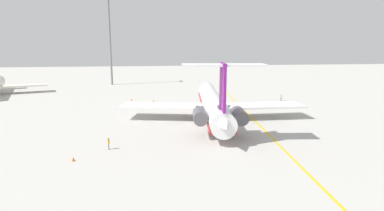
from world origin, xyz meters
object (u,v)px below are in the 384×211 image
(main_jetliner, at_px, (213,104))
(safety_cone_nose, at_px, (154,101))
(safety_cone_wingtip, at_px, (73,159))
(ground_crew_near_nose, at_px, (109,142))
(ground_crew_near_tail, at_px, (281,97))
(safety_cone_tail, at_px, (132,100))
(light_mast, at_px, (110,38))

(main_jetliner, height_order, safety_cone_nose, main_jetliner)
(safety_cone_nose, bearing_deg, safety_cone_wingtip, 165.36)
(main_jetliner, bearing_deg, ground_crew_near_nose, 136.16)
(ground_crew_near_tail, distance_m, safety_cone_nose, 32.13)
(main_jetliner, height_order, ground_crew_near_tail, main_jetliner)
(main_jetliner, distance_m, safety_cone_tail, 28.65)
(main_jetliner, relative_size, ground_crew_near_nose, 24.33)
(ground_crew_near_nose, distance_m, light_mast, 73.25)
(ground_crew_near_nose, distance_m, ground_crew_near_tail, 50.52)
(ground_crew_near_tail, height_order, light_mast, light_mast)
(ground_crew_near_tail, bearing_deg, main_jetliner, -135.94)
(main_jetliner, bearing_deg, light_mast, 29.97)
(ground_crew_near_nose, xyz_separation_m, safety_cone_wingtip, (-3.97, 3.80, -0.77))
(main_jetliner, xyz_separation_m, safety_cone_nose, (20.83, 10.96, -2.91))
(safety_cone_wingtip, relative_size, light_mast, 0.02)
(main_jetliner, height_order, safety_cone_wingtip, main_jetliner)
(safety_cone_nose, bearing_deg, ground_crew_near_nose, 169.62)
(ground_crew_near_tail, relative_size, safety_cone_wingtip, 3.20)
(main_jetliner, relative_size, safety_cone_nose, 72.90)
(safety_cone_nose, bearing_deg, ground_crew_near_tail, -95.07)
(ground_crew_near_tail, height_order, safety_cone_tail, ground_crew_near_tail)
(safety_cone_nose, xyz_separation_m, safety_cone_tail, (2.42, 5.52, 0.00))
(safety_cone_wingtip, distance_m, light_mast, 76.98)
(safety_cone_wingtip, bearing_deg, safety_cone_nose, -14.64)
(safety_cone_nose, height_order, safety_cone_wingtip, same)
(ground_crew_near_nose, bearing_deg, ground_crew_near_tail, 32.46)
(ground_crew_near_nose, xyz_separation_m, ground_crew_near_tail, (32.70, -38.51, 0.07))
(ground_crew_near_nose, relative_size, safety_cone_nose, 3.00)
(light_mast, bearing_deg, safety_cone_nose, -158.46)
(ground_crew_near_tail, xyz_separation_m, light_mast, (38.59, 46.10, 14.91))
(ground_crew_near_tail, xyz_separation_m, safety_cone_wingtip, (-36.67, 42.31, -0.84))
(ground_crew_near_tail, distance_m, safety_cone_tail, 37.90)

